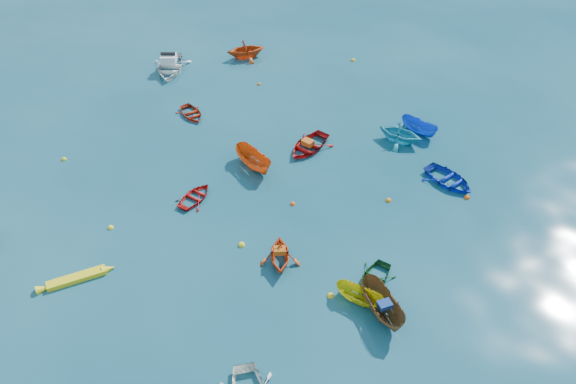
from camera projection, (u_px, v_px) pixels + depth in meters
ground at (339, 248)px, 30.68m from camera, size 160.00×160.00×0.00m
sampan_brown_mid at (381, 313)px, 27.45m from camera, size 2.03×3.66×1.34m
dinghy_blue_se at (448, 182)px, 34.81m from camera, size 2.68×3.54×0.69m
dinghy_orange_w at (280, 262)px, 29.94m from camera, size 3.23×3.35×1.35m
sampan_yellow_mid at (359, 301)px, 27.97m from camera, size 1.94×2.76×1.00m
dinghy_green_e at (373, 281)px, 28.96m from camera, size 3.12×2.74×0.54m
dinghy_cyan_se at (399, 141)px, 38.02m from camera, size 3.67×3.85×1.58m
dinghy_red_nw at (196, 199)px, 33.69m from camera, size 3.04×2.67×0.52m
sampan_orange_n at (254, 167)px, 35.95m from camera, size 1.50×3.43×1.30m
dinghy_red_ne at (308, 148)px, 37.43m from camera, size 4.06×3.43×0.72m
sampan_blue_far at (418, 133)px, 38.77m from camera, size 1.66×2.99×1.09m
dinghy_red_far at (192, 115)px, 40.36m from camera, size 1.90×2.61×0.53m
dinghy_orange_far at (246, 57)px, 46.85m from camera, size 3.77×3.48×1.65m
kayak_yellow at (77, 280)px, 29.01m from camera, size 3.71×1.16×0.36m
motorboat_white at (170, 70)px, 45.22m from camera, size 4.97×5.29×1.49m
tarp_blue_a at (385, 305)px, 26.80m from camera, size 0.74×0.62×0.31m
tarp_orange_a at (280, 250)px, 29.42m from camera, size 0.78×0.73×0.30m
tarp_orange_b at (308, 143)px, 37.02m from camera, size 0.75×0.86×0.35m
buoy_ye_a at (330, 296)px, 28.22m from camera, size 0.36×0.36×0.36m
buoy_or_b at (467, 198)px, 33.74m from camera, size 0.36×0.36×0.36m
buoy_ye_b at (111, 228)px, 31.83m from camera, size 0.33×0.33×0.33m
buoy_or_c at (293, 204)px, 33.32m from camera, size 0.32×0.32×0.32m
buoy_ye_c at (242, 245)px, 30.83m from camera, size 0.39×0.39×0.39m
buoy_or_d at (388, 201)px, 33.54m from camera, size 0.34×0.34×0.34m
buoy_ye_d at (64, 160)px, 36.52m from camera, size 0.34×0.34×0.34m
buoy_or_e at (259, 84)px, 43.57m from camera, size 0.30×0.30×0.30m
buoy_ye_e at (353, 61)px, 46.43m from camera, size 0.38×0.38×0.38m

